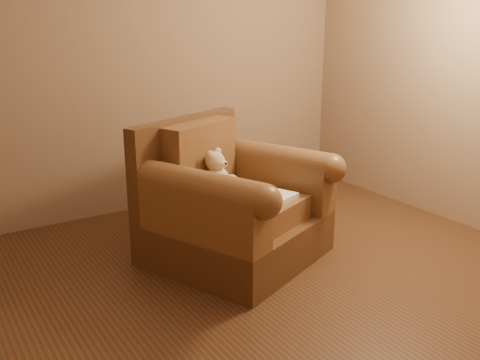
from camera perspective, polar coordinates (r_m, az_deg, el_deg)
floor at (r=3.57m, az=4.83°, el=-11.65°), size 4.00×4.00×0.00m
room at (r=3.13m, az=5.64°, el=17.08°), size 4.02×4.02×2.71m
armchair at (r=3.90m, az=-1.02°, el=-2.82°), size 1.42×1.39×1.00m
teddy_bear at (r=3.86m, az=-2.30°, el=0.37°), size 0.25×0.28×0.33m
guidebook at (r=3.72m, az=2.89°, el=-2.08°), size 0.50×0.40×0.04m
side_table at (r=4.58m, az=4.35°, el=-0.96°), size 0.40×0.40×0.56m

